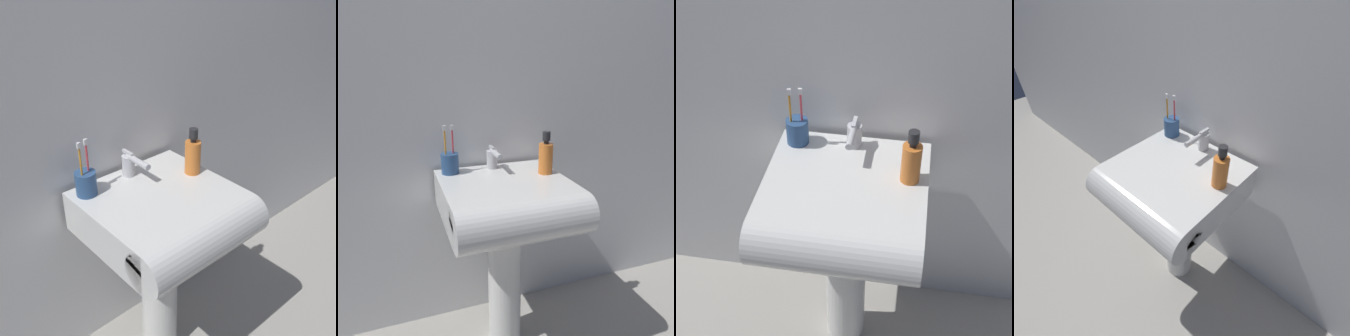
% 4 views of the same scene
% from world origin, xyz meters
% --- Properties ---
extents(ground_plane, '(6.00, 6.00, 0.00)m').
position_xyz_m(ground_plane, '(0.00, 0.00, 0.00)').
color(ground_plane, '#ADA89E').
rests_on(ground_plane, ground).
extents(wall_back, '(5.00, 0.05, 2.40)m').
position_xyz_m(wall_back, '(0.00, 0.26, 1.20)').
color(wall_back, white).
rests_on(wall_back, ground).
extents(sink_pedestal, '(0.14, 0.14, 0.61)m').
position_xyz_m(sink_pedestal, '(0.00, 0.00, 0.31)').
color(sink_pedestal, white).
rests_on(sink_pedestal, ground).
extents(sink_basin, '(0.49, 0.50, 0.15)m').
position_xyz_m(sink_basin, '(0.00, -0.06, 0.69)').
color(sink_basin, white).
rests_on(sink_basin, sink_pedestal).
extents(faucet, '(0.05, 0.14, 0.10)m').
position_xyz_m(faucet, '(-0.00, 0.15, 0.81)').
color(faucet, silver).
rests_on(faucet, sink_basin).
extents(toothbrush_cup, '(0.07, 0.07, 0.20)m').
position_xyz_m(toothbrush_cup, '(-0.18, 0.15, 0.81)').
color(toothbrush_cup, '#2D5184').
rests_on(toothbrush_cup, sink_basin).
extents(soap_bottle, '(0.06, 0.06, 0.17)m').
position_xyz_m(soap_bottle, '(0.19, 0.02, 0.83)').
color(soap_bottle, orange).
rests_on(soap_bottle, sink_basin).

